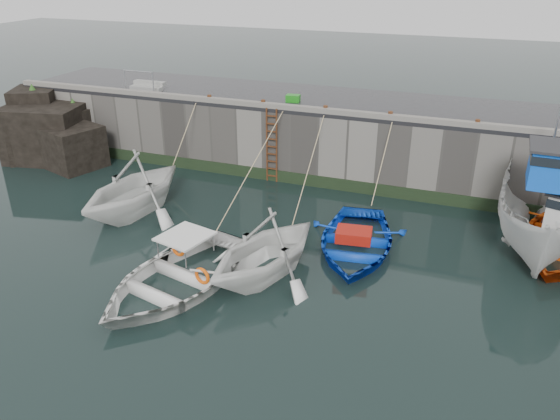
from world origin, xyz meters
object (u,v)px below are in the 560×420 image
at_px(ladder, 272,146).
at_px(bollard_a, 209,98).
at_px(bollard_d, 390,115).
at_px(boat_near_blacktrim, 265,274).
at_px(bollard_e, 477,123).
at_px(boat_far_white, 541,214).
at_px(bollard_c, 325,109).
at_px(boat_near_navy, 355,249).
at_px(bollard_b, 263,103).
at_px(boat_near_blue, 177,286).
at_px(fish_crate, 293,98).
at_px(boat_near_white, 136,212).

height_order(ladder, bollard_a, bollard_a).
bearing_deg(bollard_d, boat_near_blacktrim, -106.45).
bearing_deg(bollard_e, boat_near_blacktrim, -125.77).
xyz_separation_m(boat_far_white, bollard_d, (-5.62, 2.62, 2.14)).
bearing_deg(bollard_c, boat_near_navy, -62.53).
distance_m(boat_near_navy, bollard_b, 7.96).
relative_size(ladder, bollard_b, 11.43).
bearing_deg(bollard_a, bollard_e, 0.00).
bearing_deg(bollard_a, bollard_d, 0.00).
xyz_separation_m(boat_near_blue, fish_crate, (0.03, 10.24, 3.31)).
relative_size(boat_near_blue, boat_far_white, 0.78).
bearing_deg(boat_near_blue, bollard_b, 108.91).
height_order(bollard_a, bollard_d, same).
xyz_separation_m(ladder, boat_far_white, (10.42, -2.28, -0.43)).
bearing_deg(boat_far_white, boat_near_white, -168.58).
xyz_separation_m(bollard_d, bollard_e, (3.20, 0.00, 0.00)).
xyz_separation_m(bollard_b, bollard_d, (5.30, 0.00, 0.00)).
distance_m(boat_near_white, fish_crate, 8.21).
relative_size(boat_far_white, bollard_a, 25.97).
bearing_deg(bollard_c, boat_near_white, -139.60).
distance_m(boat_far_white, bollard_a, 13.84).
bearing_deg(bollard_d, fish_crate, 164.83).
bearing_deg(boat_near_navy, bollard_c, 109.70).
relative_size(ladder, bollard_c, 11.43).
bearing_deg(bollard_d, bollard_c, 180.00).
xyz_separation_m(ladder, bollard_e, (8.00, 0.34, 1.71)).
height_order(boat_near_blacktrim, bollard_b, bollard_b).
xyz_separation_m(bollard_c, bollard_e, (5.80, 0.00, 0.00)).
bearing_deg(boat_near_white, boat_near_navy, 8.64).
height_order(ladder, bollard_c, bollard_c).
bearing_deg(boat_near_white, bollard_a, 89.49).
distance_m(boat_far_white, bollard_e, 4.15).
xyz_separation_m(ladder, bollard_b, (-0.50, 0.34, 1.71)).
bearing_deg(boat_near_blacktrim, bollard_a, 145.29).
bearing_deg(boat_near_blue, fish_crate, 103.22).
distance_m(boat_near_blacktrim, bollard_a, 9.93).
xyz_separation_m(boat_near_white, bollard_d, (8.55, 5.07, 3.30)).
bearing_deg(bollard_e, bollard_d, 180.00).
xyz_separation_m(boat_near_white, bollard_e, (11.75, 5.07, 3.30)).
relative_size(boat_near_blacktrim, bollard_e, 16.29).
xyz_separation_m(fish_crate, bollard_c, (1.80, -1.19, -0.01)).
height_order(boat_near_blue, bollard_e, bollard_e).
bearing_deg(bollard_b, bollard_a, 180.00).
bearing_deg(boat_near_navy, bollard_d, 81.99).
xyz_separation_m(boat_far_white, bollard_e, (-2.42, 2.62, 2.14)).
height_order(boat_near_white, bollard_b, bollard_b).
relative_size(boat_far_white, bollard_c, 25.97).
bearing_deg(bollard_b, boat_near_blue, -84.46).
distance_m(boat_near_navy, bollard_e, 6.77).
bearing_deg(bollard_c, bollard_e, 0.00).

